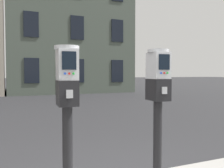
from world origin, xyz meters
name	(u,v)px	position (x,y,z in m)	size (l,w,h in m)	color
parking_meter_near_kerb	(67,98)	(-0.75, -0.28, 1.16)	(0.23, 0.26, 1.47)	black
parking_meter_twin_adjacent	(158,94)	(0.20, -0.28, 1.16)	(0.23, 0.26, 1.48)	black
townhouse_cream_stone	(66,18)	(3.15, 16.78, 5.70)	(8.75, 6.43, 11.40)	#4C564C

